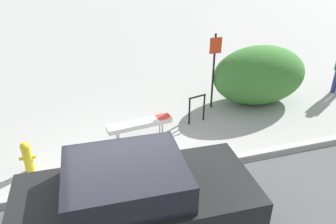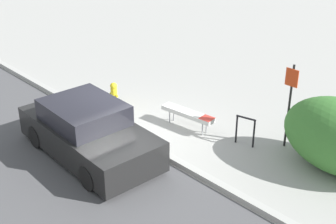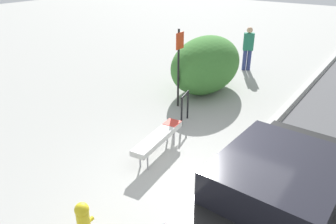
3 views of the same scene
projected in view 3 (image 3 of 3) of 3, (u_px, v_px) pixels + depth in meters
The scene contains 9 objects.
ground_plane at pixel (206, 195), 6.14m from camera, with size 60.00×60.00×0.00m, color #9E9E99.
curb at pixel (206, 192), 6.11m from camera, with size 60.00×0.20×0.13m.
bench at pixel (158, 137), 7.21m from camera, with size 1.72×0.54×0.52m.
bike_rack at pixel (185, 105), 8.66m from camera, with size 0.55×0.18×0.83m.
sign_post at pixel (179, 61), 9.24m from camera, with size 0.36×0.08×2.30m.
fire_hydrant at pixel (84, 222), 4.95m from camera, with size 0.36×0.22×0.77m.
shrub_hedge at pixel (206, 65), 10.55m from camera, with size 3.00×1.88×1.82m.
pedestrian at pixel (248, 47), 12.62m from camera, with size 0.37×0.43×1.68m.
parked_car_near at pixel (278, 199), 5.07m from camera, with size 4.18×1.99×1.42m.
Camera 3 is at (-4.39, -2.26, 4.03)m, focal length 35.00 mm.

